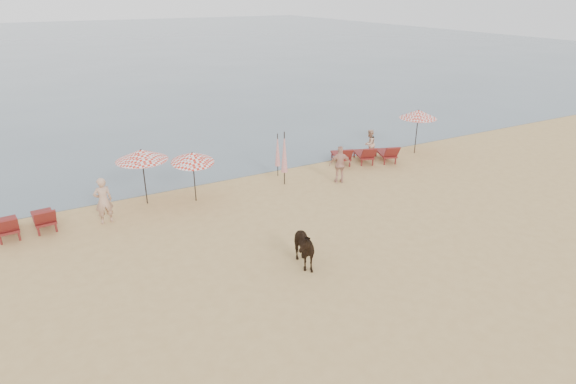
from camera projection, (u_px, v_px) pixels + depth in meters
name	position (u px, v px, depth m)	size (l,w,h in m)	color
ground	(362.00, 276.00, 15.52)	(120.00, 120.00, 0.00)	tan
sea	(73.00, 45.00, 80.23)	(160.00, 140.00, 0.06)	#51606B
lounger_cluster_left	(26.00, 222.00, 18.06)	(2.14, 2.06, 0.72)	maroon
lounger_cluster_right	(365.00, 154.00, 25.44)	(3.69, 2.88, 0.71)	maroon
umbrella_open_left_a	(141.00, 155.00, 19.96)	(2.15, 2.15, 2.45)	black
umbrella_open_left_b	(193.00, 157.00, 20.29)	(1.82, 1.85, 2.32)	black
umbrella_open_right	(418.00, 114.00, 26.32)	(2.04, 2.04, 2.49)	black
umbrella_closed_left	(284.00, 152.00, 22.25)	(0.31, 0.31, 2.57)	black
umbrella_closed_right	(278.00, 150.00, 23.39)	(0.26, 0.26, 2.16)	black
cow	(300.00, 247.00, 15.86)	(0.77, 1.69, 1.42)	black
beachgoer_left	(103.00, 201.00, 18.74)	(0.69, 0.45, 1.90)	tan
beachgoer_right_a	(369.00, 144.00, 26.20)	(0.76, 0.59, 1.56)	#DAAB88
beachgoer_right_b	(340.00, 165.00, 22.73)	(1.06, 0.44, 1.81)	tan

